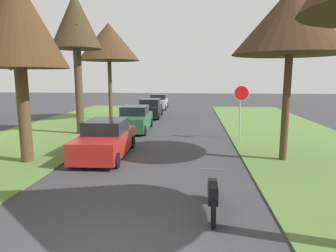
% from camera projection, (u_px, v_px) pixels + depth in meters
% --- Properties ---
extents(stop_sign_far, '(0.81, 0.66, 2.92)m').
position_uv_depth(stop_sign_far, '(241.00, 101.00, 16.09)').
color(stop_sign_far, '#9EA0A5').
rests_on(stop_sign_far, grass_verge_right).
extents(street_tree_right_mid_a, '(4.46, 4.46, 6.82)m').
position_uv_depth(street_tree_right_mid_a, '(291.00, 21.00, 11.37)').
color(street_tree_right_mid_a, '#4D3623').
rests_on(street_tree_right_mid_a, grass_verge_right).
extents(street_tree_left_mid_a, '(3.69, 3.69, 7.25)m').
position_uv_depth(street_tree_left_mid_a, '(17.00, 22.00, 11.14)').
color(street_tree_left_mid_a, brown).
rests_on(street_tree_left_mid_a, grass_verge_left).
extents(street_tree_left_mid_b, '(2.91, 2.91, 8.13)m').
position_uv_depth(street_tree_left_mid_b, '(76.00, 23.00, 16.92)').
color(street_tree_left_mid_b, '#493D28').
rests_on(street_tree_left_mid_b, grass_verge_left).
extents(street_tree_left_far, '(4.75, 4.75, 7.52)m').
position_uv_depth(street_tree_left_far, '(109.00, 42.00, 22.97)').
color(street_tree_left_far, brown).
rests_on(street_tree_left_far, grass_verge_left).
extents(parked_sedan_red, '(2.05, 4.45, 1.57)m').
position_uv_depth(parked_sedan_red, '(105.00, 140.00, 12.85)').
color(parked_sedan_red, red).
rests_on(parked_sedan_red, ground).
extents(parked_sedan_green, '(2.05, 4.45, 1.57)m').
position_uv_depth(parked_sedan_green, '(135.00, 119.00, 19.13)').
color(parked_sedan_green, '#28663D').
rests_on(parked_sedan_green, ground).
extents(parked_sedan_black, '(2.05, 4.45, 1.57)m').
position_uv_depth(parked_sedan_black, '(150.00, 109.00, 25.51)').
color(parked_sedan_black, black).
rests_on(parked_sedan_black, ground).
extents(parked_sedan_silver, '(2.05, 4.45, 1.57)m').
position_uv_depth(parked_sedan_silver, '(158.00, 102.00, 32.58)').
color(parked_sedan_silver, '#BCBCC1').
rests_on(parked_sedan_silver, ground).
extents(parked_motorcycle, '(0.60, 2.05, 0.97)m').
position_uv_depth(parked_motorcycle, '(213.00, 195.00, 7.42)').
color(parked_motorcycle, black).
rests_on(parked_motorcycle, ground).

